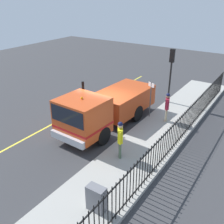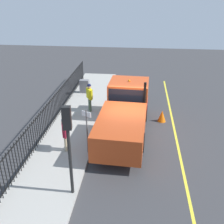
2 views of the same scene
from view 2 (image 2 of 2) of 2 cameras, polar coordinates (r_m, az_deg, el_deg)
name	(u,v)px [view 2 (image 2 of 2)]	position (r m, az deg, el deg)	size (l,w,h in m)	color
ground_plane	(128,135)	(14.45, 3.53, -4.94)	(46.23, 46.23, 0.00)	#38383A
sidewalk_slab	(72,130)	(14.85, -8.62, -3.98)	(2.85, 21.01, 0.14)	#A3A099
lane_marking	(176,137)	(14.59, 13.71, -5.36)	(0.12, 18.91, 0.01)	yellow
work_truck	(126,110)	(14.30, 2.96, 0.53)	(2.58, 6.96, 2.71)	#D84C1E
worker_standing	(89,95)	(16.46, -4.91, 3.80)	(0.47, 0.57, 1.82)	yellow
pedestrian_distant	(65,131)	(12.54, -10.26, -4.04)	(0.38, 0.61, 1.74)	maroon
iron_fence	(49,116)	(14.83, -13.56, -0.78)	(0.04, 17.90, 1.55)	black
traffic_light_near	(68,134)	(9.19, -9.52, -4.73)	(0.32, 0.24, 3.62)	black
utility_cabinet	(84,86)	(19.77, -6.01, 5.57)	(0.67, 0.37, 0.98)	slate
traffic_cone	(162,116)	(15.96, 10.78, -0.86)	(0.49, 0.49, 0.70)	orange
street_sign	(87,126)	(12.09, -5.48, -3.12)	(0.46, 0.25, 2.22)	#4C4C4C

